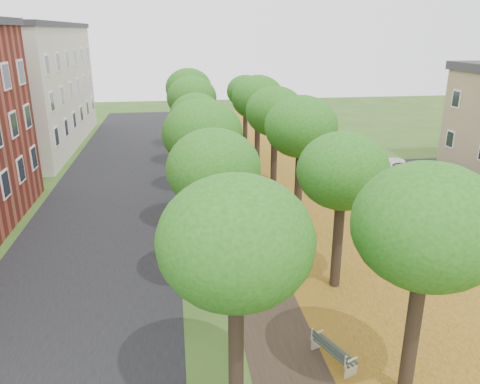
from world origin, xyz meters
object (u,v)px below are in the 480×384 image
object	(u,v)px
bench	(333,351)
car_grey	(445,195)
car_white	(400,169)
car_silver	(449,207)
car_red	(419,189)

from	to	relation	value
bench	car_grey	distance (m)	16.60
bench	car_white	xyz separation A→B (m)	(10.78, 17.71, 0.28)
car_grey	car_white	xyz separation A→B (m)	(-0.23, 5.28, 0.07)
car_silver	car_grey	size ratio (longest dim) A/B	0.98
car_red	car_grey	distance (m)	1.51
car_red	car_grey	bearing A→B (deg)	-155.12
car_red	car_grey	xyz separation A→B (m)	(1.00, -1.13, -0.06)
car_silver	car_white	world-z (taller)	car_silver
bench	car_red	size ratio (longest dim) A/B	0.42
bench	car_grey	world-z (taller)	car_grey
car_grey	car_white	world-z (taller)	car_white
car_white	car_red	bearing A→B (deg)	178.44
car_white	bench	bearing A→B (deg)	157.60
bench	car_grey	size ratio (longest dim) A/B	0.41
bench	car_silver	xyz separation A→B (m)	(10.01, 10.32, 0.29)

